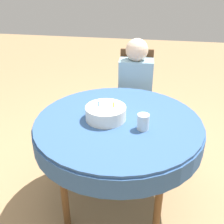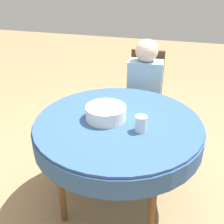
{
  "view_description": "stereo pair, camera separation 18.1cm",
  "coord_description": "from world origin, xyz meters",
  "px_view_note": "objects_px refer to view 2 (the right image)",
  "views": [
    {
      "loc": [
        0.25,
        -1.58,
        1.65
      ],
      "look_at": [
        -0.04,
        -0.0,
        0.8
      ],
      "focal_mm": 42.0,
      "sensor_mm": 36.0,
      "label": 1
    },
    {
      "loc": [
        0.43,
        -1.54,
        1.65
      ],
      "look_at": [
        -0.04,
        -0.0,
        0.8
      ],
      "focal_mm": 42.0,
      "sensor_mm": 36.0,
      "label": 2
    }
  ],
  "objects_px": {
    "person": "(144,87)",
    "drinking_glass": "(141,124)",
    "birthday_cake": "(106,113)",
    "chair": "(144,99)"
  },
  "relations": [
    {
      "from": "chair",
      "to": "drinking_glass",
      "type": "xyz_separation_m",
      "value": [
        0.15,
        -0.97,
        0.28
      ]
    },
    {
      "from": "chair",
      "to": "person",
      "type": "distance_m",
      "value": 0.19
    },
    {
      "from": "person",
      "to": "drinking_glass",
      "type": "height_order",
      "value": "person"
    },
    {
      "from": "chair",
      "to": "birthday_cake",
      "type": "bearing_deg",
      "value": -101.65
    },
    {
      "from": "drinking_glass",
      "to": "chair",
      "type": "bearing_deg",
      "value": 98.56
    },
    {
      "from": "chair",
      "to": "drinking_glass",
      "type": "relative_size",
      "value": 9.33
    },
    {
      "from": "chair",
      "to": "person",
      "type": "bearing_deg",
      "value": -90.0
    },
    {
      "from": "chair",
      "to": "drinking_glass",
      "type": "bearing_deg",
      "value": -85.35
    },
    {
      "from": "person",
      "to": "birthday_cake",
      "type": "distance_m",
      "value": 0.81
    },
    {
      "from": "birthday_cake",
      "to": "chair",
      "type": "bearing_deg",
      "value": 82.26
    }
  ]
}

